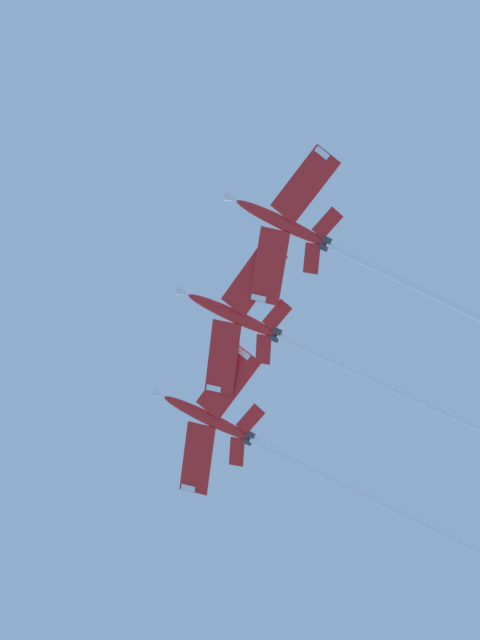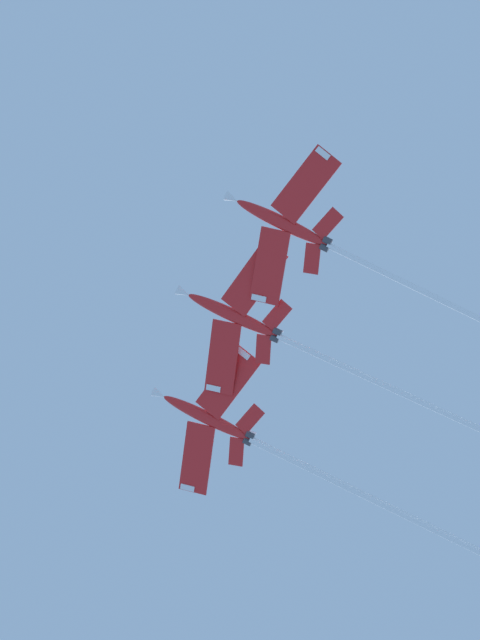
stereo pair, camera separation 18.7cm
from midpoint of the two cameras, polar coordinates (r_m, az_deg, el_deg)
name	(u,v)px [view 1 (the left image)]	position (r m, az deg, el deg)	size (l,w,h in m)	color
jet_inner_left	(336,249)	(165.00, 3.93, 2.87)	(36.30, 37.30, 16.48)	red
jet_centre	(294,343)	(168.45, 2.20, -0.92)	(36.27, 38.87, 16.33)	red
jet_inner_right	(271,449)	(172.68, 1.27, -5.18)	(34.22, 36.11, 15.47)	red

